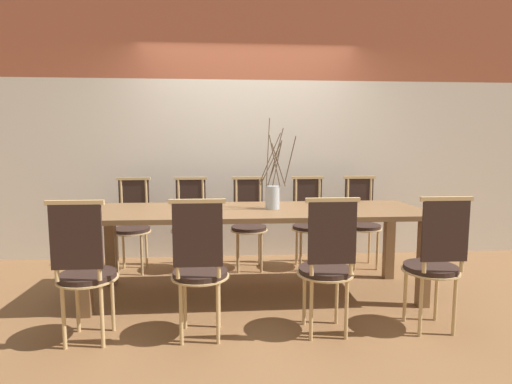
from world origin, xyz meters
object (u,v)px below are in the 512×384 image
object	(u,v)px
chair_near_center	(327,262)
book_stack	(201,209)
vase_centerpiece	(273,195)
chair_far_center	(249,220)
dining_table	(256,219)

from	to	relation	value
chair_near_center	book_stack	size ratio (longest dim) A/B	4.26
vase_centerpiece	book_stack	size ratio (longest dim) A/B	3.39
chair_far_center	dining_table	bearing A→B (deg)	91.53
chair_near_center	vase_centerpiece	bearing A→B (deg)	110.07
dining_table	book_stack	size ratio (longest dim) A/B	12.58
dining_table	vase_centerpiece	size ratio (longest dim) A/B	3.71
chair_near_center	vase_centerpiece	world-z (taller)	vase_centerpiece
dining_table	vase_centerpiece	distance (m)	0.26
chair_near_center	book_stack	bearing A→B (deg)	143.52
chair_far_center	book_stack	size ratio (longest dim) A/B	4.26
chair_near_center	chair_far_center	bearing A→B (deg)	106.00
book_stack	chair_near_center	bearing A→B (deg)	-36.48
book_stack	chair_far_center	bearing A→B (deg)	64.49
dining_table	chair_far_center	size ratio (longest dim) A/B	2.96
dining_table	chair_far_center	xyz separation A→B (m)	(-0.02, 0.80, -0.16)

